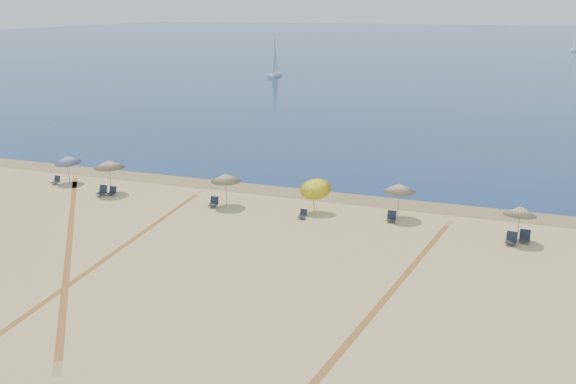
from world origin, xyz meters
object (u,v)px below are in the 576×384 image
(umbrella_2, at_px, (226,177))
(chair_0, at_px, (56,180))
(umbrella_0, at_px, (67,159))
(chair_7, at_px, (525,237))
(umbrella_3, at_px, (315,186))
(umbrella_5, at_px, (520,211))
(sailboat_0, at_px, (574,42))
(sailboat_1, at_px, (275,65))
(chair_6, at_px, (511,239))
(umbrella_1, at_px, (109,164))
(chair_2, at_px, (112,191))
(chair_1, at_px, (102,191))
(chair_5, at_px, (392,217))
(umbrella_4, at_px, (399,188))
(chair_3, at_px, (214,202))
(chair_4, at_px, (303,215))

(umbrella_2, height_order, chair_0, umbrella_2)
(umbrella_0, xyz_separation_m, chair_7, (33.52, -1.45, -1.55))
(umbrella_3, height_order, chair_0, umbrella_3)
(chair_0, bearing_deg, umbrella_5, 1.43)
(umbrella_2, height_order, sailboat_0, sailboat_0)
(sailboat_1, bearing_deg, chair_6, -59.35)
(umbrella_1, relative_size, chair_2, 3.75)
(umbrella_5, xyz_separation_m, chair_6, (-0.35, -0.73, -1.55))
(umbrella_1, distance_m, chair_2, 2.04)
(chair_1, distance_m, chair_5, 21.11)
(umbrella_3, height_order, chair_6, umbrella_3)
(umbrella_3, relative_size, chair_2, 3.76)
(chair_5, xyz_separation_m, chair_7, (8.03, -0.93, 0.02))
(umbrella_4, relative_size, chair_0, 3.78)
(umbrella_4, relative_size, chair_1, 3.22)
(chair_2, height_order, chair_3, chair_3)
(umbrella_1, xyz_separation_m, chair_6, (28.11, -0.91, -1.88))
(umbrella_5, bearing_deg, umbrella_2, 179.07)
(umbrella_5, bearing_deg, chair_2, -179.34)
(umbrella_1, xyz_separation_m, chair_4, (15.23, -0.68, -1.94))
(chair_0, height_order, chair_1, chair_1)
(chair_1, xyz_separation_m, chair_5, (21.07, 1.39, -0.02))
(umbrella_5, height_order, chair_0, umbrella_5)
(umbrella_4, relative_size, chair_3, 3.24)
(umbrella_1, distance_m, chair_0, 5.76)
(chair_2, height_order, chair_4, chair_2)
(chair_2, xyz_separation_m, chair_4, (14.78, -0.17, -0.01))
(chair_2, relative_size, sailboat_0, 0.08)
(chair_0, distance_m, chair_1, 5.32)
(chair_5, bearing_deg, umbrella_3, 175.27)
(chair_4, bearing_deg, umbrella_0, -178.03)
(umbrella_1, relative_size, chair_6, 3.24)
(umbrella_1, distance_m, chair_3, 8.89)
(umbrella_0, distance_m, sailboat_0, 171.27)
(umbrella_2, distance_m, chair_1, 9.80)
(chair_1, bearing_deg, sailboat_1, 97.41)
(chair_1, distance_m, chair_2, 0.73)
(chair_5, xyz_separation_m, sailboat_1, (-35.15, 73.47, 1.84))
(umbrella_0, relative_size, umbrella_3, 0.88)
(chair_4, xyz_separation_m, chair_7, (13.63, 0.39, 0.06))
(umbrella_1, height_order, umbrella_5, umbrella_1)
(umbrella_0, relative_size, chair_5, 3.24)
(chair_1, xyz_separation_m, chair_7, (29.10, 0.46, 0.00))
(umbrella_0, distance_m, chair_5, 25.54)
(sailboat_1, bearing_deg, chair_1, -78.19)
(umbrella_5, relative_size, chair_5, 3.22)
(chair_7, bearing_deg, umbrella_2, -178.95)
(umbrella_0, xyz_separation_m, umbrella_2, (14.03, -1.04, 0.15))
(chair_0, bearing_deg, umbrella_2, 1.11)
(umbrella_5, bearing_deg, chair_4, -177.87)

